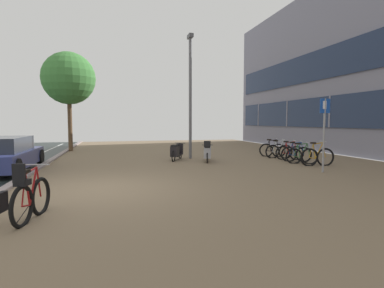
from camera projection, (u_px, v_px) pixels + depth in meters
ground at (154, 187)px, 8.28m from camera, size 21.00×40.00×0.13m
bicycle_foreground at (28, 198)px, 5.41m from camera, size 0.79×1.43×1.12m
bicycle_rack_00 at (317, 157)px, 12.17m from camera, size 1.43×0.48×1.03m
bicycle_rack_01 at (302, 156)px, 12.75m from camera, size 1.24×0.64×0.96m
bicycle_rack_02 at (296, 154)px, 13.44m from camera, size 1.25×0.61×0.96m
bicycle_rack_03 at (290, 153)px, 14.11m from camera, size 1.27×0.56×0.95m
bicycle_rack_04 at (279, 151)px, 14.71m from camera, size 1.32×0.48×0.96m
bicycle_rack_05 at (272, 150)px, 15.36m from camera, size 1.21×0.66×0.97m
scooter_near at (176, 152)px, 13.85m from camera, size 0.90×1.50×0.80m
scooter_mid at (207, 152)px, 13.32m from camera, size 0.79×1.58×0.98m
parked_car_near at (4, 155)px, 10.77m from camera, size 1.89×4.24×1.23m
parking_sign at (324, 127)px, 10.47m from camera, size 0.40×0.07×2.58m
lamp_post at (190, 91)px, 14.39m from camera, size 0.20×0.52×5.90m
street_tree at (69, 79)px, 18.04m from camera, size 3.11×3.11×5.94m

